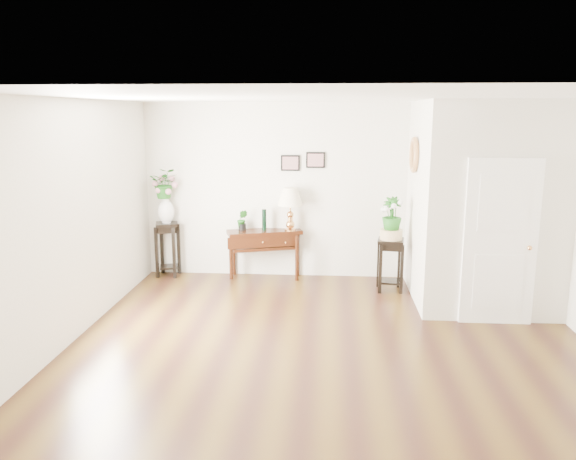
# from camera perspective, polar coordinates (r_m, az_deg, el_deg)

# --- Properties ---
(floor) EXTENTS (6.00, 5.50, 0.02)m
(floor) POSITION_cam_1_polar(r_m,az_deg,el_deg) (6.71, 4.21, -11.28)
(floor) COLOR #4C3412
(floor) RESTS_ON ground
(ceiling) EXTENTS (6.00, 5.50, 0.02)m
(ceiling) POSITION_cam_1_polar(r_m,az_deg,el_deg) (6.18, 4.61, 13.35)
(ceiling) COLOR white
(ceiling) RESTS_ON ground
(wall_back) EXTENTS (6.00, 0.02, 2.80)m
(wall_back) POSITION_cam_1_polar(r_m,az_deg,el_deg) (9.01, 4.38, 3.93)
(wall_back) COLOR silver
(wall_back) RESTS_ON ground
(wall_front) EXTENTS (6.00, 0.02, 2.80)m
(wall_front) POSITION_cam_1_polar(r_m,az_deg,el_deg) (3.64, 4.45, -7.97)
(wall_front) COLOR silver
(wall_front) RESTS_ON ground
(wall_left) EXTENTS (0.02, 5.50, 2.80)m
(wall_left) POSITION_cam_1_polar(r_m,az_deg,el_deg) (6.97, -21.11, 0.84)
(wall_left) COLOR silver
(wall_left) RESTS_ON ground
(partition) EXTENTS (1.80, 1.95, 2.80)m
(partition) POSITION_cam_1_polar(r_m,az_deg,el_deg) (8.32, 19.01, 2.67)
(partition) COLOR silver
(partition) RESTS_ON floor
(door) EXTENTS (0.90, 0.05, 2.10)m
(door) POSITION_cam_1_polar(r_m,az_deg,el_deg) (7.44, 20.75, -1.23)
(door) COLOR white
(door) RESTS_ON floor
(art_print_left) EXTENTS (0.30, 0.02, 0.25)m
(art_print_left) POSITION_cam_1_polar(r_m,az_deg,el_deg) (8.96, 0.24, 6.82)
(art_print_left) COLOR black
(art_print_left) RESTS_ON wall_back
(art_print_right) EXTENTS (0.30, 0.02, 0.25)m
(art_print_right) POSITION_cam_1_polar(r_m,az_deg,el_deg) (8.94, 2.82, 7.12)
(art_print_right) COLOR black
(art_print_right) RESTS_ON wall_back
(wall_ornament) EXTENTS (0.07, 0.51, 0.51)m
(wall_ornament) POSITION_cam_1_polar(r_m,az_deg,el_deg) (8.19, 12.67, 7.46)
(wall_ornament) COLOR tan
(wall_ornament) RESTS_ON partition
(console_table) EXTENTS (1.24, 0.73, 0.79)m
(console_table) POSITION_cam_1_polar(r_m,az_deg,el_deg) (9.09, -2.39, -2.45)
(console_table) COLOR black
(console_table) RESTS_ON floor
(table_lamp) EXTENTS (0.43, 0.43, 0.70)m
(table_lamp) POSITION_cam_1_polar(r_m,az_deg,el_deg) (8.90, 0.23, 2.14)
(table_lamp) COLOR tan
(table_lamp) RESTS_ON console_table
(green_vase) EXTENTS (0.09, 0.09, 0.34)m
(green_vase) POSITION_cam_1_polar(r_m,az_deg,el_deg) (8.97, -2.44, 1.04)
(green_vase) COLOR black
(green_vase) RESTS_ON console_table
(potted_plant) EXTENTS (0.18, 0.15, 0.31)m
(potted_plant) POSITION_cam_1_polar(r_m,az_deg,el_deg) (9.02, -4.67, 0.97)
(potted_plant) COLOR #1A5917
(potted_plant) RESTS_ON console_table
(plant_stand_a) EXTENTS (0.43, 0.43, 0.89)m
(plant_stand_a) POSITION_cam_1_polar(r_m,az_deg,el_deg) (9.39, -12.11, -1.92)
(plant_stand_a) COLOR black
(plant_stand_a) RESTS_ON floor
(porcelain_vase) EXTENTS (0.30, 0.30, 0.45)m
(porcelain_vase) POSITION_cam_1_polar(r_m,az_deg,el_deg) (9.26, -12.29, 2.10)
(porcelain_vase) COLOR white
(porcelain_vase) RESTS_ON plant_stand_a
(lily_arrangement) EXTENTS (0.47, 0.42, 0.49)m
(lily_arrangement) POSITION_cam_1_polar(r_m,az_deg,el_deg) (9.20, -12.40, 4.67)
(lily_arrangement) COLOR #1A5917
(lily_arrangement) RESTS_ON porcelain_vase
(plant_stand_b) EXTENTS (0.42, 0.42, 0.79)m
(plant_stand_b) POSITION_cam_1_polar(r_m,az_deg,el_deg) (8.57, 10.32, -3.50)
(plant_stand_b) COLOR black
(plant_stand_b) RESTS_ON floor
(ceramic_bowl) EXTENTS (0.41, 0.41, 0.15)m
(ceramic_bowl) POSITION_cam_1_polar(r_m,az_deg,el_deg) (8.46, 10.44, -0.39)
(ceramic_bowl) COLOR #CCB683
(ceramic_bowl) RESTS_ON plant_stand_b
(narcissus) EXTENTS (0.33, 0.33, 0.51)m
(narcissus) POSITION_cam_1_polar(r_m,az_deg,el_deg) (8.40, 10.51, 1.58)
(narcissus) COLOR #1A5917
(narcissus) RESTS_ON ceramic_bowl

